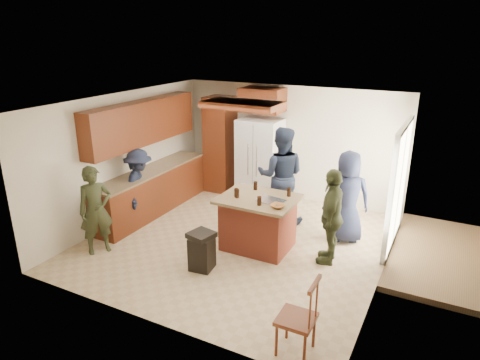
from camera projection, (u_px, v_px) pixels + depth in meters
The scene contains 12 objects.
person_front_left at pixel (96, 210), 7.12m from camera, with size 0.55×0.41×1.52m, color #313620.
person_behind_left at pixel (281, 176), 8.22m from camera, with size 0.92×0.57×1.90m, color #1A2235.
person_behind_right at pixel (347, 197), 7.48m from camera, with size 0.81×0.53×1.66m, color #181C30.
person_side_right at pixel (332, 216), 6.80m from camera, with size 0.93×0.48×1.59m, color #363D23.
person_counter at pixel (140, 187), 8.23m from camera, with size 0.96×0.45×1.49m, color #1A2035.
left_cabinetry at pixel (149, 168), 8.69m from camera, with size 0.64×3.00×2.30m.
back_wall_units at pixel (230, 134), 9.66m from camera, with size 1.80×0.60×2.45m.
refrigerator at pixel (260, 160), 9.41m from camera, with size 0.90×0.76×1.80m.
kitchen_island at pixel (258, 222), 7.35m from camera, with size 1.28×1.03×0.93m.
island_items at pixel (266, 199), 7.04m from camera, with size 0.96×0.74×0.15m.
trash_bin at pixel (202, 250), 6.72m from camera, with size 0.43×0.43×0.63m.
spindle_chair at pixel (298, 319), 4.91m from camera, with size 0.42×0.42×0.99m.
Camera 1 is at (3.20, -6.11, 3.59)m, focal length 32.00 mm.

